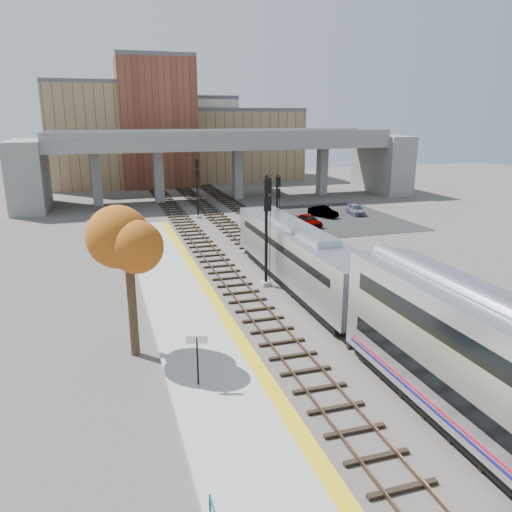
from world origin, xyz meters
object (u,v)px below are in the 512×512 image
object	(u,v)px
signal_mast_mid	(277,214)
tree	(128,245)
signal_mast_near	(267,231)
car_c	(356,210)
car_b	(323,212)
signal_mast_far	(197,189)
car_a	(309,220)
locomotive	(299,255)

from	to	relation	value
signal_mast_mid	tree	size ratio (longest dim) A/B	0.86
signal_mast_near	car_c	world-z (taller)	signal_mast_near
signal_mast_mid	car_b	xyz separation A→B (m)	(9.87, 11.61, -2.47)
signal_mast_near	car_b	distance (m)	25.41
tree	signal_mast_far	bearing A→B (deg)	73.79
car_a	signal_mast_far	bearing A→B (deg)	131.42
locomotive	signal_mast_near	distance (m)	2.75
locomotive	tree	bearing A→B (deg)	-148.31
locomotive	signal_mast_mid	bearing A→B (deg)	78.72
signal_mast_near	car_a	distance (m)	20.13
locomotive	tree	xyz separation A→B (m)	(-11.58, -7.15, 3.37)
car_a	car_c	xyz separation A→B (m)	(7.94, 4.38, -0.07)
signal_mast_mid	signal_mast_far	distance (m)	15.96
signal_mast_mid	car_b	world-z (taller)	signal_mast_mid
car_b	car_c	bearing A→B (deg)	-20.52
locomotive	car_a	xyz separation A→B (m)	(8.32, 17.59, -1.61)
signal_mast_far	car_a	size ratio (longest dim) A/B	1.84
locomotive	car_b	distance (m)	24.73
locomotive	tree	size ratio (longest dim) A/B	2.50
signal_mast_near	car_c	bearing A→B (deg)	49.22
signal_mast_near	car_b	world-z (taller)	signal_mast_near
signal_mast_near	tree	xyz separation A→B (m)	(-9.48, -7.82, 1.72)
car_a	car_b	size ratio (longest dim) A/B	0.99
tree	signal_mast_mid	bearing A→B (deg)	51.67
locomotive	car_b	xyz separation A→B (m)	(11.87, 21.64, -1.62)
signal_mast_near	tree	size ratio (longest dim) A/B	1.01
locomotive	car_b	size ratio (longest dim) A/B	5.11
locomotive	signal_mast_near	xyz separation A→B (m)	(-2.10, 0.67, 1.65)
car_a	car_c	size ratio (longest dim) A/B	0.96
signal_mast_far	tree	size ratio (longest dim) A/B	0.89
signal_mast_far	car_c	bearing A→B (deg)	-10.75
locomotive	signal_mast_near	bearing A→B (deg)	162.21
locomotive	car_c	distance (m)	27.38
car_a	car_b	distance (m)	5.39
car_b	signal_mast_near	bearing A→B (deg)	-148.48
car_c	tree	bearing A→B (deg)	-122.84
signal_mast_near	signal_mast_mid	size ratio (longest dim) A/B	1.18
signal_mast_mid	signal_mast_far	size ratio (longest dim) A/B	0.96
locomotive	car_c	xyz separation A→B (m)	(16.26, 21.97, -1.68)
signal_mast_mid	car_b	bearing A→B (deg)	49.63
signal_mast_far	signal_mast_near	bearing A→B (deg)	-90.00
tree	car_a	distance (m)	32.13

